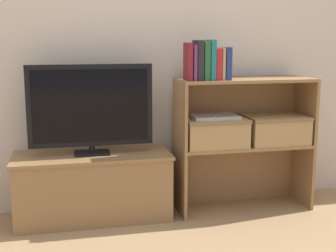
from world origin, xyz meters
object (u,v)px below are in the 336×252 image
storage_basket_right (275,128)px  laptop (214,116)px  tv_stand (93,186)px  book_plum (193,62)px  book_teal (211,60)px  book_maroon (188,62)px  book_crimson (216,64)px  book_tan (221,64)px  tv (91,107)px  book_charcoal (198,60)px  storage_basket_left (214,130)px  book_forest (205,61)px  book_navy (226,63)px

storage_basket_right → laptop: (-0.43, 0.00, 0.09)m
tv_stand → book_plum: book_plum is taller
book_teal → book_maroon: bearing=180.0°
book_crimson → book_tan: 0.03m
tv → book_maroon: bearing=-8.7°
book_crimson → book_charcoal: bearing=180.0°
tv → storage_basket_left: bearing=-3.0°
book_forest → laptop: size_ratio=0.79×
storage_basket_left → tv_stand: bearing=176.9°
book_navy → storage_basket_right: (0.38, 0.05, -0.44)m
laptop → book_forest: bearing=-148.9°
book_tan → tv_stand: bearing=173.5°
book_plum → book_crimson: bearing=0.0°
book_teal → tv: bearing=173.0°
tv_stand → book_maroon: book_maroon is taller
book_teal → book_crimson: book_teal is taller
tv_stand → book_navy: 1.16m
book_maroon → storage_basket_right: size_ratio=0.57×
book_navy → storage_basket_left: 0.45m
book_charcoal → storage_basket_right: 0.73m
book_navy → storage_basket_right: book_navy is taller
storage_basket_left → laptop: bearing=180.0°
tv_stand → book_crimson: size_ratio=5.10×
tv_stand → book_crimson: (0.79, -0.09, 0.78)m
book_plum → book_navy: 0.22m
storage_basket_left → storage_basket_right: 0.43m
tv → storage_basket_right: tv is taller
book_plum → storage_basket_left: 0.48m
tv → book_teal: bearing=-7.0°
book_plum → book_charcoal: 0.04m
book_tan → tv: bearing=173.6°
book_plum → book_forest: book_forest is taller
book_plum → book_forest: 0.08m
book_plum → book_teal: book_teal is taller
tv → book_tan: bearing=-6.4°
book_crimson → storage_basket_right: book_crimson is taller
book_crimson → storage_basket_left: book_crimson is taller
book_charcoal → book_navy: size_ratio=1.21×
book_charcoal → book_crimson: book_charcoal is taller
book_charcoal → storage_basket_right: (0.56, 0.05, -0.46)m
tv → storage_basket_right: 1.24m
book_teal → storage_basket_left: (0.05, 0.05, -0.46)m
book_charcoal → laptop: size_ratio=0.81×
book_charcoal → book_plum: bearing=180.0°
tv_stand → book_navy: book_navy is taller
tv → storage_basket_left: tv is taller
tv_stand → book_navy: size_ratio=4.84×
storage_basket_right → book_tan: bearing=-173.1°
tv → book_crimson: size_ratio=3.99×
tv → book_charcoal: book_charcoal is taller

